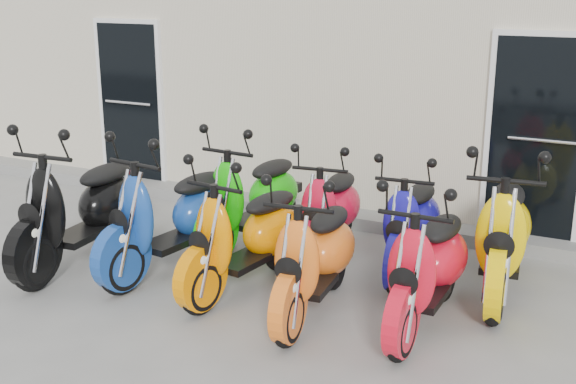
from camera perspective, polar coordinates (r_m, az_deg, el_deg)
name	(u,v)px	position (r m, az deg, el deg)	size (l,w,h in m)	color
ground	(260,282)	(6.99, -2.24, -7.15)	(80.00, 80.00, 0.00)	gray
building	(425,63)	(11.30, 10.75, 10.01)	(14.00, 6.00, 3.20)	beige
front_step	(341,216)	(8.67, 4.24, -1.94)	(14.00, 0.40, 0.15)	gray
door_left	(131,98)	(10.14, -12.33, 7.29)	(1.07, 0.08, 2.22)	black
scooter_front_black	(79,193)	(7.47, -16.19, -0.04)	(0.75, 2.06, 1.52)	black
scooter_front_blue	(172,200)	(7.10, -9.16, -0.65)	(0.72, 1.99, 1.47)	#17459E
scooter_front_orange_a	(245,221)	(6.60, -3.43, -2.27)	(0.67, 1.84, 1.36)	#FF8900
scooter_front_orange_b	(315,241)	(6.11, 2.14, -3.89)	(0.66, 1.82, 1.34)	orange
scooter_front_red	(429,251)	(5.99, 11.04, -4.58)	(0.67, 1.83, 1.35)	red
scooter_back_green	(252,184)	(7.71, -2.86, 0.65)	(0.69, 1.90, 1.41)	#13C408
scooter_back_red	(331,198)	(7.41, 3.39, -0.46)	(0.64, 1.75, 1.29)	red
scooter_back_blue	(412,210)	(7.14, 9.77, -1.39)	(0.63, 1.73, 1.28)	#171297
scooter_back_yellow	(505,217)	(6.79, 16.75, -1.89)	(0.73, 2.00, 1.48)	#FFD000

